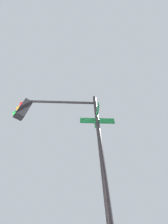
{
  "coord_description": "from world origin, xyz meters",
  "views": [
    {
      "loc": [
        -8.52,
        -5.41,
        1.35
      ],
      "look_at": [
        -7.2,
        -6.63,
        3.37
      ],
      "focal_mm": 17.54,
      "sensor_mm": 36.0,
      "label": 1
    }
  ],
  "objects": [
    {
      "name": "traffic_signal_near",
      "position": [
        -6.16,
        -6.52,
        3.63
      ],
      "size": [
        2.24,
        2.55,
        5.12
      ],
      "color": "black",
      "rests_on": "ground_plane"
    }
  ]
}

